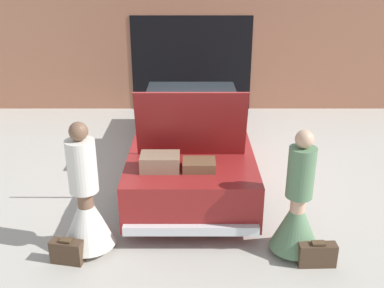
# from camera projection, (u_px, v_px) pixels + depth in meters

# --- Properties ---
(ground_plane) EXTENTS (40.00, 40.00, 0.00)m
(ground_plane) POSITION_uv_depth(u_px,v_px,m) (192.00, 167.00, 7.84)
(ground_plane) COLOR #ADA89E
(garage_wall_back) EXTENTS (12.00, 0.14, 2.80)m
(garage_wall_back) POSITION_uv_depth(u_px,v_px,m) (192.00, 51.00, 10.47)
(garage_wall_back) COLOR #9E664C
(garage_wall_back) RESTS_ON ground_plane
(car) EXTENTS (1.81, 4.81, 1.79)m
(car) POSITION_uv_depth(u_px,v_px,m) (192.00, 136.00, 7.63)
(car) COLOR maroon
(car) RESTS_ON ground_plane
(person_left) EXTENTS (0.66, 0.66, 1.68)m
(person_left) POSITION_uv_depth(u_px,v_px,m) (87.00, 207.00, 5.42)
(person_left) COLOR brown
(person_left) RESTS_ON ground_plane
(person_right) EXTENTS (0.60, 0.60, 1.61)m
(person_right) POSITION_uv_depth(u_px,v_px,m) (298.00, 212.00, 5.35)
(person_right) COLOR tan
(person_right) RESTS_ON ground_plane
(suitcase_beside_left_person) EXTENTS (0.41, 0.23, 0.32)m
(suitcase_beside_left_person) POSITION_uv_depth(u_px,v_px,m) (68.00, 251.00, 5.33)
(suitcase_beside_left_person) COLOR #473323
(suitcase_beside_left_person) RESTS_ON ground_plane
(suitcase_beside_right_person) EXTENTS (0.45, 0.16, 0.32)m
(suitcase_beside_right_person) POSITION_uv_depth(u_px,v_px,m) (318.00, 255.00, 5.27)
(suitcase_beside_right_person) COLOR #473323
(suitcase_beside_right_person) RESTS_ON ground_plane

